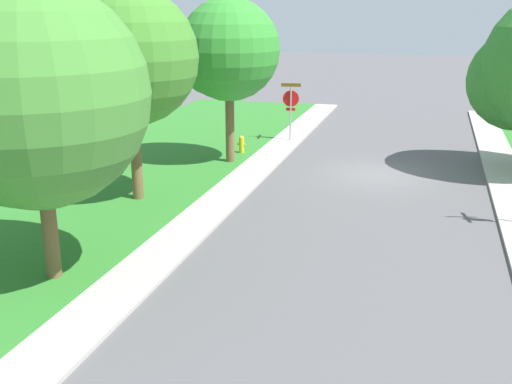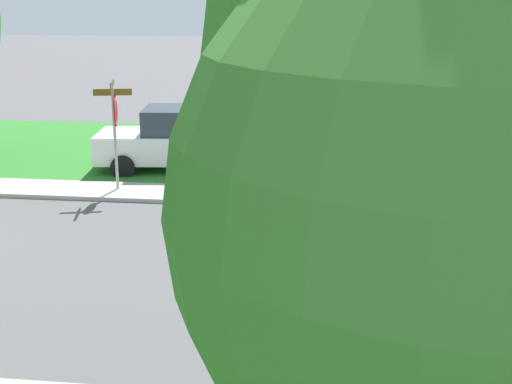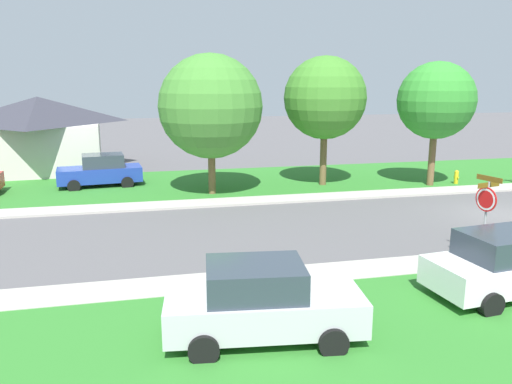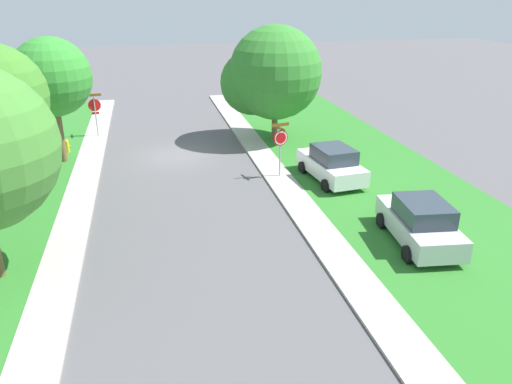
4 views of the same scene
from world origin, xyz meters
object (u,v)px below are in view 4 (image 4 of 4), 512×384
at_px(stop_sign_near_corner, 95,108).
at_px(car_silver_far_down_street, 420,223).
at_px(car_white_behind_trees, 332,164).
at_px(fire_hydrant, 67,146).
at_px(tree_sidewalk_far, 269,75).
at_px(stop_sign_far_corner, 280,141).
at_px(tree_sidewalk_mid, 48,80).

relative_size(stop_sign_near_corner, car_silver_far_down_street, 0.62).
relative_size(car_white_behind_trees, fire_hydrant, 5.38).
distance_m(stop_sign_near_corner, tree_sidewalk_far, 11.00).
height_order(stop_sign_far_corner, car_silver_far_down_street, stop_sign_far_corner).
bearing_deg(stop_sign_near_corner, stop_sign_far_corner, 134.57).
xyz_separation_m(stop_sign_near_corner, tree_sidewalk_mid, (1.68, 4.54, 2.56)).
height_order(stop_sign_far_corner, tree_sidewalk_mid, tree_sidewalk_mid).
relative_size(stop_sign_far_corner, car_white_behind_trees, 0.62).
xyz_separation_m(stop_sign_near_corner, car_white_behind_trees, (-11.66, 10.48, -1.00)).
distance_m(stop_sign_near_corner, stop_sign_far_corner, 13.31).
bearing_deg(car_silver_far_down_street, tree_sidewalk_mid, -42.04).
distance_m(tree_sidewalk_mid, fire_hydrant, 4.25).
relative_size(stop_sign_far_corner, tree_sidewalk_mid, 0.42).
xyz_separation_m(car_silver_far_down_street, fire_hydrant, (13.93, -14.18, -0.44)).
distance_m(car_silver_far_down_street, tree_sidewalk_far, 14.88).
bearing_deg(car_silver_far_down_street, stop_sign_far_corner, -68.15).
bearing_deg(stop_sign_near_corner, tree_sidewalk_mid, 69.70).
bearing_deg(fire_hydrant, tree_sidewalk_mid, 81.00).
bearing_deg(stop_sign_far_corner, car_silver_far_down_street, 111.85).
bearing_deg(car_white_behind_trees, tree_sidewalk_mid, -24.02).
bearing_deg(tree_sidewalk_far, stop_sign_near_corner, -15.54).
bearing_deg(car_silver_far_down_street, car_white_behind_trees, -83.14).
xyz_separation_m(stop_sign_far_corner, tree_sidewalk_far, (-1.07, -6.59, 2.08)).
xyz_separation_m(stop_sign_far_corner, car_silver_far_down_street, (-3.14, 7.82, -1.01)).
bearing_deg(stop_sign_far_corner, tree_sidewalk_mid, -24.16).
distance_m(stop_sign_far_corner, tree_sidewalk_mid, 12.34).
xyz_separation_m(car_silver_far_down_street, tree_sidewalk_mid, (14.16, -12.76, 3.56)).
bearing_deg(car_white_behind_trees, stop_sign_far_corner, -23.35).
relative_size(tree_sidewalk_far, fire_hydrant, 8.30).
bearing_deg(stop_sign_near_corner, car_silver_far_down_street, 125.79).
bearing_deg(stop_sign_near_corner, fire_hydrant, 65.00).
xyz_separation_m(stop_sign_far_corner, car_white_behind_trees, (-2.32, 1.00, -1.01)).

